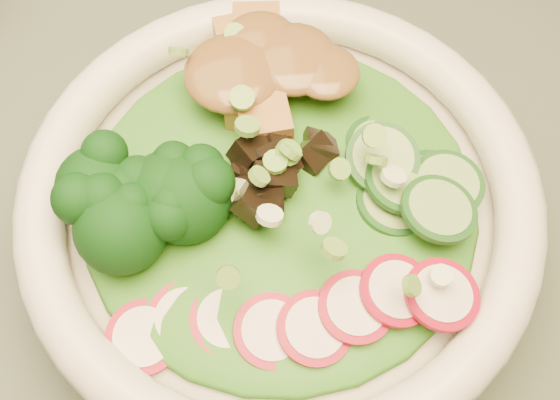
{
  "coord_description": "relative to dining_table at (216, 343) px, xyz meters",
  "views": [
    {
      "loc": [
        0.03,
        -0.17,
        1.17
      ],
      "look_at": [
        0.05,
        0.02,
        0.81
      ],
      "focal_mm": 50.0,
      "sensor_mm": 36.0,
      "label": 1
    }
  ],
  "objects": [
    {
      "name": "dining_table",
      "position": [
        0.0,
        0.0,
        0.0
      ],
      "size": [
        1.2,
        0.8,
        0.75
      ],
      "color": "black",
      "rests_on": "ground"
    },
    {
      "name": "salad_bowl",
      "position": [
        0.05,
        0.02,
        0.15
      ],
      "size": [
        0.27,
        0.27,
        0.07
      ],
      "rotation": [
        0.0,
        0.0,
        0.36
      ],
      "color": "white",
      "rests_on": "dining_table"
    },
    {
      "name": "lettuce_bed",
      "position": [
        0.05,
        0.02,
        0.18
      ],
      "size": [
        0.21,
        0.21,
        0.02
      ],
      "primitive_type": "ellipsoid",
      "color": "#215E13",
      "rests_on": "salad_bowl"
    },
    {
      "name": "broccoli_florets",
      "position": [
        -0.02,
        0.01,
        0.19
      ],
      "size": [
        0.1,
        0.1,
        0.04
      ],
      "primitive_type": null,
      "rotation": [
        0.0,
        0.0,
        0.36
      ],
      "color": "black",
      "rests_on": "salad_bowl"
    },
    {
      "name": "radish_slices",
      "position": [
        0.06,
        -0.05,
        0.18
      ],
      "size": [
        0.12,
        0.08,
        0.02
      ],
      "primitive_type": null,
      "rotation": [
        0.0,
        0.0,
        0.36
      ],
      "color": "maroon",
      "rests_on": "salad_bowl"
    },
    {
      "name": "cucumber_slices",
      "position": [
        0.11,
        0.02,
        0.19
      ],
      "size": [
        0.09,
        0.09,
        0.04
      ],
      "primitive_type": null,
      "rotation": [
        0.0,
        0.0,
        0.36
      ],
      "color": "#77A85D",
      "rests_on": "salad_bowl"
    },
    {
      "name": "mushroom_heap",
      "position": [
        0.05,
        0.03,
        0.19
      ],
      "size": [
        0.09,
        0.09,
        0.04
      ],
      "primitive_type": null,
      "rotation": [
        0.0,
        0.0,
        0.36
      ],
      "color": "black",
      "rests_on": "salad_bowl"
    },
    {
      "name": "tofu_cubes",
      "position": [
        0.04,
        0.08,
        0.19
      ],
      "size": [
        0.11,
        0.09,
        0.04
      ],
      "primitive_type": null,
      "rotation": [
        0.0,
        0.0,
        0.36
      ],
      "color": "#A56437",
      "rests_on": "salad_bowl"
    },
    {
      "name": "peanut_sauce",
      "position": [
        0.04,
        0.08,
        0.2
      ],
      "size": [
        0.07,
        0.06,
        0.02
      ],
      "primitive_type": "ellipsoid",
      "color": "brown",
      "rests_on": "tofu_cubes"
    },
    {
      "name": "scallion_garnish",
      "position": [
        0.05,
        0.02,
        0.2
      ],
      "size": [
        0.19,
        0.19,
        0.02
      ],
      "primitive_type": null,
      "color": "#679D37",
      "rests_on": "salad_bowl"
    }
  ]
}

